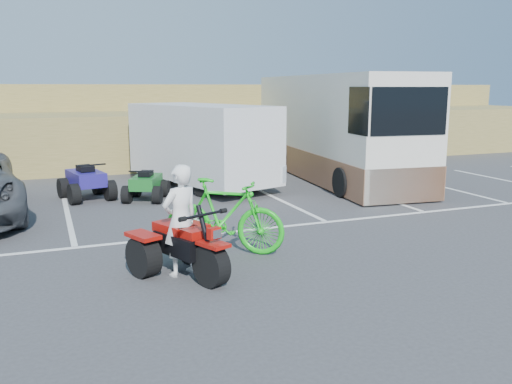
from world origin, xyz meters
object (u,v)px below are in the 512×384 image
object	(u,v)px
quad_atv_blue	(87,199)
quad_atv_green	(147,200)
cargo_trailer	(201,143)
green_dirt_bike	(224,216)
red_trike_atv	(188,276)
rider	(181,220)
rv_motorhome	(333,134)

from	to	relation	value
quad_atv_blue	quad_atv_green	xyz separation A→B (m)	(1.49, -0.72, 0.00)
cargo_trailer	quad_atv_blue	xyz separation A→B (m)	(-3.44, -0.74, -1.34)
green_dirt_bike	cargo_trailer	size ratio (longest dim) A/B	0.40
quad_atv_blue	cargo_trailer	bearing A→B (deg)	-0.09
green_dirt_bike	cargo_trailer	distance (m)	6.83
red_trike_atv	rider	world-z (taller)	rider
quad_atv_green	red_trike_atv	bearing A→B (deg)	-69.50
quad_atv_blue	red_trike_atv	bearing A→B (deg)	-93.94
quad_atv_green	cargo_trailer	bearing A→B (deg)	61.58
rider	quad_atv_green	world-z (taller)	rider
red_trike_atv	quad_atv_green	size ratio (longest dim) A/B	1.29
rider	cargo_trailer	world-z (taller)	cargo_trailer
red_trike_atv	rv_motorhome	world-z (taller)	rv_motorhome
red_trike_atv	green_dirt_bike	world-z (taller)	green_dirt_bike
green_dirt_bike	quad_atv_green	world-z (taller)	green_dirt_bike
rv_motorhome	quad_atv_blue	size ratio (longest dim) A/B	5.95
quad_atv_blue	quad_atv_green	world-z (taller)	quad_atv_blue
rider	quad_atv_green	size ratio (longest dim) A/B	1.33
rider	green_dirt_bike	size ratio (longest dim) A/B	0.79
red_trike_atv	quad_atv_green	xyz separation A→B (m)	(0.48, 6.23, 0.00)
quad_atv_green	quad_atv_blue	bearing A→B (deg)	179.12
rider	rv_motorhome	xyz separation A→B (m)	(7.05, 7.60, 0.54)
rider	quad_atv_blue	size ratio (longest dim) A/B	1.14
rv_motorhome	rider	bearing A→B (deg)	-127.13
rider	rv_motorhome	distance (m)	10.38
rider	quad_atv_green	distance (m)	6.18
cargo_trailer	quad_atv_blue	distance (m)	3.77
green_dirt_bike	rv_motorhome	bearing A→B (deg)	-4.59
red_trike_atv	quad_atv_green	distance (m)	6.25
rv_motorhome	green_dirt_bike	bearing A→B (deg)	-126.31
red_trike_atv	rider	bearing A→B (deg)	90.00
green_dirt_bike	cargo_trailer	world-z (taller)	cargo_trailer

